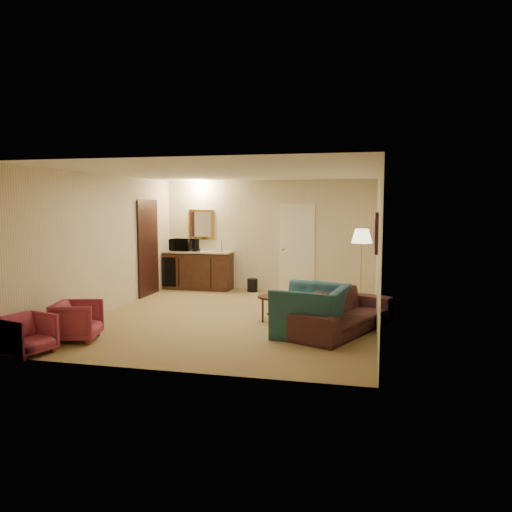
# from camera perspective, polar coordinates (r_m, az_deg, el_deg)

# --- Properties ---
(ground) EXTENTS (6.00, 6.00, 0.00)m
(ground) POSITION_cam_1_polar(r_m,az_deg,el_deg) (9.11, -2.46, -7.01)
(ground) COLOR olive
(ground) RESTS_ON ground
(room_walls) EXTENTS (5.02, 6.01, 2.61)m
(room_walls) POSITION_cam_1_polar(r_m,az_deg,el_deg) (9.65, -1.84, 4.02)
(room_walls) COLOR beige
(room_walls) RESTS_ON ground
(wetbar_cabinet) EXTENTS (1.64, 0.58, 0.92)m
(wetbar_cabinet) POSITION_cam_1_polar(r_m,az_deg,el_deg) (12.08, -6.58, -1.60)
(wetbar_cabinet) COLOR #3E2213
(wetbar_cabinet) RESTS_ON ground
(sofa) EXTENTS (1.49, 2.26, 0.86)m
(sofa) POSITION_cam_1_polar(r_m,az_deg,el_deg) (8.17, 9.81, -5.53)
(sofa) COLOR black
(sofa) RESTS_ON ground
(teal_armchair) EXTENTS (0.94, 1.29, 1.03)m
(teal_armchair) POSITION_cam_1_polar(r_m,az_deg,el_deg) (7.86, 6.35, -5.29)
(teal_armchair) COLOR #215254
(teal_armchair) RESTS_ON ground
(rose_chair_near) EXTENTS (0.73, 0.76, 0.65)m
(rose_chair_near) POSITION_cam_1_polar(r_m,az_deg,el_deg) (8.01, -19.76, -6.77)
(rose_chair_near) COLOR #953047
(rose_chair_near) RESTS_ON ground
(rose_chair_far) EXTENTS (0.69, 0.72, 0.61)m
(rose_chair_far) POSITION_cam_1_polar(r_m,az_deg,el_deg) (7.53, -24.70, -7.96)
(rose_chair_far) COLOR #953047
(rose_chair_far) RESTS_ON ground
(coffee_table) EXTENTS (0.89, 0.70, 0.45)m
(coffee_table) POSITION_cam_1_polar(r_m,az_deg,el_deg) (8.72, 2.74, -6.08)
(coffee_table) COLOR black
(coffee_table) RESTS_ON ground
(floor_lamp) EXTENTS (0.48, 0.48, 1.56)m
(floor_lamp) POSITION_cam_1_polar(r_m,az_deg,el_deg) (10.23, 11.93, -1.26)
(floor_lamp) COLOR gold
(floor_lamp) RESTS_ON ground
(waste_bin) EXTENTS (0.26, 0.26, 0.30)m
(waste_bin) POSITION_cam_1_polar(r_m,az_deg,el_deg) (11.68, -0.41, -3.36)
(waste_bin) COLOR black
(waste_bin) RESTS_ON ground
(microwave) EXTENTS (0.55, 0.34, 0.35)m
(microwave) POSITION_cam_1_polar(r_m,az_deg,el_deg) (12.11, -8.52, 1.42)
(microwave) COLOR black
(microwave) RESTS_ON wetbar_cabinet
(coffee_maker) EXTENTS (0.17, 0.17, 0.31)m
(coffee_maker) POSITION_cam_1_polar(r_m,az_deg,el_deg) (11.94, -6.88, 1.27)
(coffee_maker) COLOR black
(coffee_maker) RESTS_ON wetbar_cabinet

